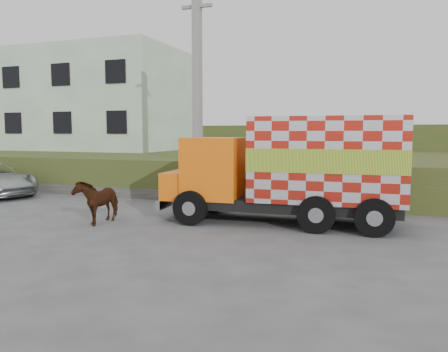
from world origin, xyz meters
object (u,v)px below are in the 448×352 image
at_px(utility_pole, 197,92).
at_px(pedestrian, 258,139).
at_px(cow, 98,201).
at_px(cargo_truck, 294,169).

height_order(utility_pole, pedestrian, utility_pole).
height_order(cow, pedestrian, pedestrian).
height_order(cargo_truck, pedestrian, pedestrian).
relative_size(cargo_truck, pedestrian, 4.17).
bearing_deg(cow, pedestrian, 56.33).
xyz_separation_m(cargo_truck, cow, (-5.30, -1.79, -0.91)).
relative_size(utility_pole, cow, 5.31).
bearing_deg(pedestrian, cargo_truck, 113.89).
distance_m(cargo_truck, cow, 5.66).
height_order(utility_pole, cargo_truck, utility_pole).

